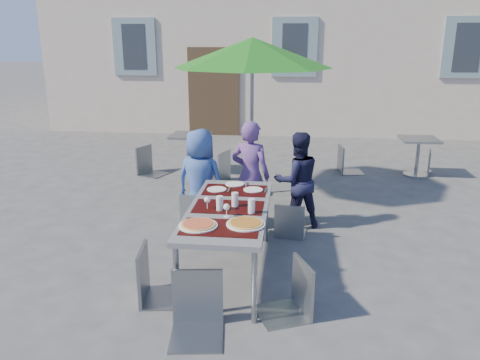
# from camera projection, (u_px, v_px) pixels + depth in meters

# --- Properties ---
(ground) EXTENTS (90.00, 90.00, 0.00)m
(ground) POSITION_uv_depth(u_px,v_px,m) (286.00, 280.00, 4.85)
(ground) COLOR #434345
(ground) RESTS_ON ground
(dining_table) EXTENTS (0.80, 1.85, 0.76)m
(dining_table) POSITION_uv_depth(u_px,v_px,m) (228.00, 212.00, 4.78)
(dining_table) COLOR #4C4C52
(dining_table) RESTS_ON ground
(pizza_near_left) EXTENTS (0.36, 0.36, 0.03)m
(pizza_near_left) POSITION_uv_depth(u_px,v_px,m) (198.00, 225.00, 4.26)
(pizza_near_left) COLOR white
(pizza_near_left) RESTS_ON dining_table
(pizza_near_right) EXTENTS (0.36, 0.36, 0.03)m
(pizza_near_right) POSITION_uv_depth(u_px,v_px,m) (246.00, 223.00, 4.29)
(pizza_near_right) COLOR white
(pizza_near_right) RESTS_ON dining_table
(glassware) EXTENTS (0.52, 0.36, 0.15)m
(glassware) POSITION_uv_depth(u_px,v_px,m) (232.00, 203.00, 4.64)
(glassware) COLOR silver
(glassware) RESTS_ON dining_table
(place_settings) EXTENTS (0.67, 0.44, 0.01)m
(place_settings) POSITION_uv_depth(u_px,v_px,m) (235.00, 188.00, 5.35)
(place_settings) COLOR white
(place_settings) RESTS_ON dining_table
(child_0) EXTENTS (0.74, 0.59, 1.34)m
(child_0) POSITION_uv_depth(u_px,v_px,m) (200.00, 181.00, 5.92)
(child_0) COLOR #38579C
(child_0) RESTS_ON ground
(child_1) EXTENTS (0.59, 0.48, 1.42)m
(child_1) POSITION_uv_depth(u_px,v_px,m) (250.00, 176.00, 6.00)
(child_1) COLOR #5F3E7F
(child_1) RESTS_ON ground
(child_2) EXTENTS (0.70, 0.55, 1.27)m
(child_2) POSITION_uv_depth(u_px,v_px,m) (297.00, 180.00, 6.05)
(child_2) COLOR #181936
(child_2) RESTS_ON ground
(chair_0) EXTENTS (0.53, 0.54, 1.05)m
(chair_0) POSITION_uv_depth(u_px,v_px,m) (200.00, 188.00, 5.78)
(chair_0) COLOR #91969C
(chair_0) RESTS_ON ground
(chair_1) EXTENTS (0.49, 0.50, 1.02)m
(chair_1) POSITION_uv_depth(u_px,v_px,m) (245.00, 191.00, 5.75)
(chair_1) COLOR gray
(chair_1) RESTS_ON ground
(chair_2) EXTENTS (0.42, 0.42, 0.84)m
(chair_2) POSITION_uv_depth(u_px,v_px,m) (291.00, 200.00, 5.77)
(chair_2) COLOR gray
(chair_2) RESTS_ON ground
(chair_3) EXTENTS (0.50, 0.50, 1.00)m
(chair_3) POSITION_uv_depth(u_px,v_px,m) (152.00, 242.00, 4.32)
(chair_3) COLOR gray
(chair_3) RESTS_ON ground
(chair_4) EXTENTS (0.55, 0.55, 0.95)m
(chair_4) POSITION_uv_depth(u_px,v_px,m) (294.00, 258.00, 4.10)
(chair_4) COLOR gray
(chair_4) RESTS_ON ground
(chair_5) EXTENTS (0.49, 0.50, 0.99)m
(chair_5) POSITION_uv_depth(u_px,v_px,m) (196.00, 269.00, 3.84)
(chair_5) COLOR gray
(chair_5) RESTS_ON ground
(patio_umbrella) EXTENTS (2.39, 2.39, 2.42)m
(patio_umbrella) POSITION_uv_depth(u_px,v_px,m) (252.00, 54.00, 6.90)
(patio_umbrella) COLOR #B8BAC0
(patio_umbrella) RESTS_ON ground
(cafe_table_0) EXTENTS (0.67, 0.67, 0.72)m
(cafe_table_0) POSITION_uv_depth(u_px,v_px,m) (190.00, 147.00, 8.61)
(cafe_table_0) COLOR #B8BAC0
(cafe_table_0) RESTS_ON ground
(bg_chair_l_0) EXTENTS (0.56, 0.56, 0.97)m
(bg_chair_l_0) POSITION_uv_depth(u_px,v_px,m) (148.00, 144.00, 8.48)
(bg_chair_l_0) COLOR gray
(bg_chair_l_0) RESTS_ON ground
(bg_chair_r_0) EXTENTS (0.57, 0.57, 1.00)m
(bg_chair_r_0) POSITION_uv_depth(u_px,v_px,m) (219.00, 148.00, 8.06)
(bg_chair_r_0) COLOR #949A9F
(bg_chair_r_0) RESTS_ON ground
(cafe_table_1) EXTENTS (0.65, 0.65, 0.69)m
(cafe_table_1) POSITION_uv_depth(u_px,v_px,m) (418.00, 151.00, 8.41)
(cafe_table_1) COLOR #B8BAC0
(cafe_table_1) RESTS_ON ground
(bg_chair_l_1) EXTENTS (0.48, 0.48, 0.96)m
(bg_chair_l_1) POSITION_uv_depth(u_px,v_px,m) (347.00, 143.00, 8.58)
(bg_chair_l_1) COLOR gray
(bg_chair_l_1) RESTS_ON ground
(bg_chair_r_1) EXTENTS (0.46, 0.46, 0.86)m
(bg_chair_r_1) POSITION_uv_depth(u_px,v_px,m) (425.00, 148.00, 8.48)
(bg_chair_r_1) COLOR gray
(bg_chair_r_1) RESTS_ON ground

